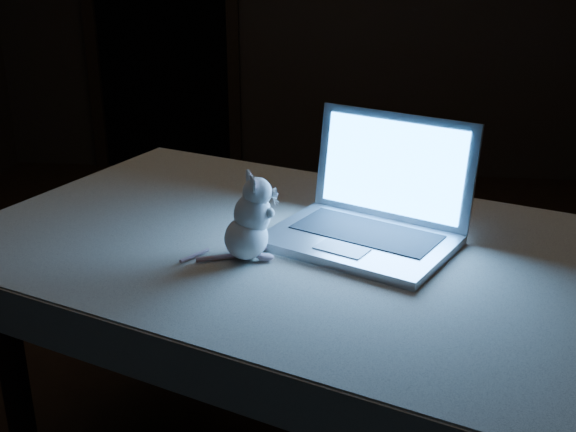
# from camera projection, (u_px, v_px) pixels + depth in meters

# --- Properties ---
(floor) EXTENTS (5.00, 5.00, 0.00)m
(floor) POSITION_uv_depth(u_px,v_px,m) (283.00, 369.00, 2.79)
(floor) COLOR black
(floor) RESTS_ON ground
(doorway) EXTENTS (1.06, 0.36, 2.13)m
(doorway) POSITION_uv_depth(u_px,v_px,m) (161.00, 15.00, 4.83)
(doorway) COLOR black
(doorway) RESTS_ON back_wall
(table) EXTENTS (1.77, 1.47, 0.81)m
(table) POSITION_uv_depth(u_px,v_px,m) (281.00, 372.00, 2.06)
(table) COLOR black
(table) RESTS_ON floor
(tablecloth) EXTENTS (1.84, 1.43, 0.12)m
(tablecloth) POSITION_uv_depth(u_px,v_px,m) (285.00, 263.00, 1.90)
(tablecloth) COLOR beige
(tablecloth) RESTS_ON table
(laptop) EXTENTS (0.59, 0.57, 0.31)m
(laptop) POSITION_uv_depth(u_px,v_px,m) (361.00, 189.00, 1.80)
(laptop) COLOR #ABABAF
(laptop) RESTS_ON tablecloth
(plush_mouse) EXTENTS (0.20, 0.20, 0.22)m
(plush_mouse) POSITION_uv_depth(u_px,v_px,m) (246.00, 217.00, 1.75)
(plush_mouse) COLOR silver
(plush_mouse) RESTS_ON tablecloth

